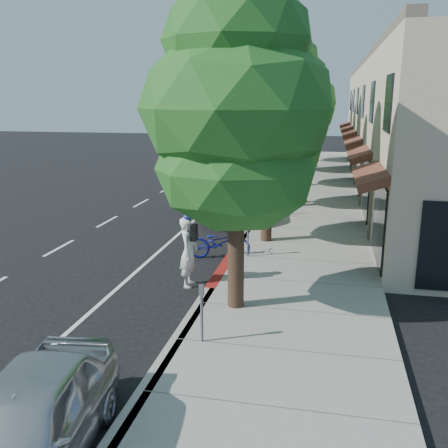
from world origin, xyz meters
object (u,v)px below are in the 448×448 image
(silver_suv, at_px, (239,200))
(street_tree_3, at_px, (294,105))
(bicycle, at_px, (220,243))
(white_pickup, at_px, (273,162))
(dark_suv_far, at_px, (262,159))
(street_tree_1, at_px, (269,113))
(street_tree_2, at_px, (284,118))
(near_car_a, at_px, (26,426))
(cyclist, at_px, (189,252))
(pedestrian, at_px, (299,183))
(street_tree_4, at_px, (300,110))
(street_tree_0, at_px, (237,114))
(dark_sedan, at_px, (225,194))
(street_tree_5, at_px, (305,102))

(silver_suv, bearing_deg, street_tree_3, 75.23)
(bicycle, bearing_deg, white_pickup, -10.19)
(bicycle, height_order, dark_suv_far, dark_suv_far)
(street_tree_1, distance_m, street_tree_3, 12.00)
(street_tree_2, bearing_deg, street_tree_1, -90.00)
(silver_suv, relative_size, near_car_a, 1.33)
(cyclist, xyz_separation_m, silver_suv, (-0.12, 8.56, -0.20))
(pedestrian, bearing_deg, silver_suv, 52.05)
(street_tree_3, distance_m, dark_suv_far, 8.71)
(street_tree_4, distance_m, dark_suv_far, 4.67)
(pedestrian, bearing_deg, near_car_a, 81.00)
(dark_suv_far, bearing_deg, street_tree_0, -87.25)
(dark_suv_far, xyz_separation_m, near_car_a, (0.90, -31.23, -0.07))
(bicycle, bearing_deg, street_tree_2, -20.67)
(street_tree_0, xyz_separation_m, street_tree_4, (0.00, 24.00, -0.44))
(street_tree_1, height_order, near_car_a, street_tree_1)
(street_tree_2, relative_size, dark_sedan, 1.36)
(street_tree_1, height_order, dark_sedan, street_tree_1)
(dark_sedan, relative_size, near_car_a, 1.19)
(white_pickup, bearing_deg, near_car_a, -90.55)
(street_tree_4, xyz_separation_m, near_car_a, (-1.85, -30.00, -3.63))
(near_car_a, bearing_deg, dark_sedan, 85.00)
(street_tree_2, xyz_separation_m, street_tree_5, (-0.00, 18.00, 0.59))
(street_tree_3, xyz_separation_m, street_tree_5, (0.00, 12.00, 0.08))
(cyclist, height_order, near_car_a, cyclist)
(bicycle, height_order, dark_sedan, dark_sedan)
(street_tree_0, height_order, white_pickup, street_tree_0)
(street_tree_5, bearing_deg, silver_suv, -94.92)
(street_tree_5, height_order, dark_sedan, street_tree_5)
(street_tree_1, height_order, street_tree_4, street_tree_1)
(street_tree_4, relative_size, bicycle, 3.58)
(street_tree_3, distance_m, silver_suv, 9.11)
(street_tree_3, distance_m, street_tree_4, 6.02)
(street_tree_3, xyz_separation_m, near_car_a, (-1.85, -24.00, -4.07))
(street_tree_4, bearing_deg, dark_sedan, -101.03)
(street_tree_3, relative_size, dark_suv_far, 1.68)
(street_tree_1, bearing_deg, street_tree_2, 90.00)
(street_tree_3, bearing_deg, dark_sedan, -109.91)
(street_tree_2, relative_size, white_pickup, 1.10)
(street_tree_5, distance_m, near_car_a, 36.29)
(street_tree_3, distance_m, bicycle, 14.62)
(street_tree_4, relative_size, dark_suv_far, 1.55)
(bicycle, relative_size, dark_sedan, 0.40)
(street_tree_2, height_order, bicycle, street_tree_2)
(bicycle, bearing_deg, dark_sedan, -1.24)
(cyclist, bearing_deg, street_tree_0, -133.50)
(street_tree_3, distance_m, white_pickup, 6.55)
(dark_suv_far, height_order, near_car_a, dark_suv_far)
(street_tree_0, distance_m, pedestrian, 13.78)
(cyclist, relative_size, silver_suv, 0.35)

